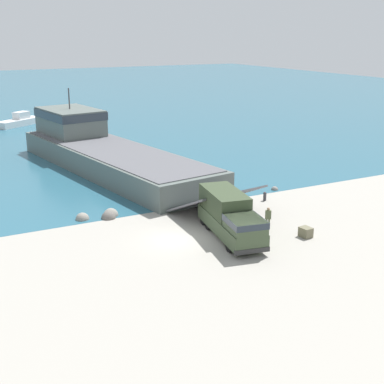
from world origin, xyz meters
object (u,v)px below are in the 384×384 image
(landing_craft, at_px, (102,149))
(mooring_bollard, at_px, (265,196))
(military_truck, at_px, (230,216))
(soldier_on_ramp, at_px, (268,217))
(moored_boat_a, at_px, (20,121))
(cargo_crate, at_px, (306,232))

(landing_craft, relative_size, mooring_bollard, 44.85)
(mooring_bollard, bearing_deg, military_truck, -140.56)
(soldier_on_ramp, xyz_separation_m, moored_boat_a, (-7.55, 55.95, -0.29))
(moored_boat_a, distance_m, cargo_crate, 59.18)
(landing_craft, xyz_separation_m, soldier_on_ramp, (4.57, -24.44, -0.92))
(mooring_bollard, distance_m, cargo_crate, 8.80)
(soldier_on_ramp, relative_size, mooring_bollard, 2.15)
(mooring_bollard, xyz_separation_m, cargo_crate, (-2.40, -8.46, -0.07))
(soldier_on_ramp, distance_m, moored_boat_a, 56.46)
(military_truck, height_order, moored_boat_a, military_truck)
(military_truck, relative_size, soldier_on_ramp, 4.83)
(soldier_on_ramp, bearing_deg, cargo_crate, 64.71)
(landing_craft, xyz_separation_m, military_truck, (1.29, -24.41, -0.35))
(landing_craft, bearing_deg, moored_boat_a, 86.62)
(mooring_bollard, bearing_deg, landing_craft, 114.57)
(military_truck, height_order, soldier_on_ramp, military_truck)
(landing_craft, bearing_deg, cargo_crate, -86.11)
(moored_boat_a, bearing_deg, cargo_crate, 154.72)
(landing_craft, distance_m, cargo_crate, 27.69)
(moored_boat_a, bearing_deg, military_truck, 150.29)
(soldier_on_ramp, distance_m, mooring_bollard, 7.12)
(landing_craft, bearing_deg, mooring_bollard, -74.22)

